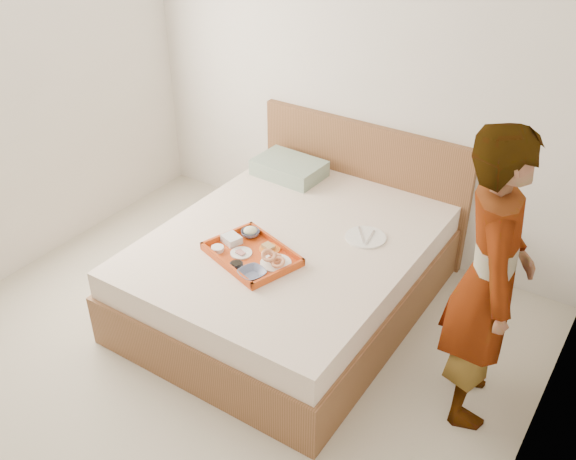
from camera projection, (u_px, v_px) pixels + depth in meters
The scene contains 17 objects.
ground at pixel (180, 388), 3.68m from camera, with size 3.50×4.00×0.01m, color #BBB09E.
wall_back at pixel (358, 71), 4.38m from camera, with size 3.50×0.01×2.60m, color silver.
wall_right at pixel (538, 328), 2.17m from camera, with size 0.01×4.00×2.60m, color silver.
bed at pixel (290, 270), 4.19m from camera, with size 1.65×2.00×0.53m, color brown.
headboard at pixel (361, 183), 4.76m from camera, with size 1.65×0.06×0.95m, color brown.
pillow at pixel (289, 168), 4.72m from camera, with size 0.49×0.34×0.12m, color gray.
tray at pixel (252, 254), 3.84m from camera, with size 0.54×0.39×0.05m, color #CB4D13.
prawn_plate at pixel (276, 263), 3.77m from camera, with size 0.19×0.19×0.01m, color white.
navy_bowl_big at pixel (252, 274), 3.66m from camera, with size 0.15×0.15×0.04m, color navy.
sauce_dish at pixel (236, 265), 3.74m from camera, with size 0.08×0.08×0.03m, color black.
meat_plate at pixel (241, 253), 3.86m from camera, with size 0.13×0.13×0.01m, color white.
bread_plate at pixel (270, 249), 3.90m from camera, with size 0.13×0.13×0.01m, color orange.
salad_bowl at pixel (250, 233), 4.02m from camera, with size 0.12×0.12×0.04m, color navy.
plastic_tub at pixel (232, 239), 3.95m from camera, with size 0.11×0.09×0.05m, color silver.
cheese_round at pixel (218, 249), 3.88m from camera, with size 0.08×0.08×0.03m, color white.
dinner_plate at pixel (366, 237), 4.03m from camera, with size 0.26×0.26×0.01m, color white.
person at pixel (489, 281), 3.16m from camera, with size 0.61×0.40×1.67m, color white.
Camera 1 is at (1.95, -1.84, 2.74)m, focal length 40.02 mm.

